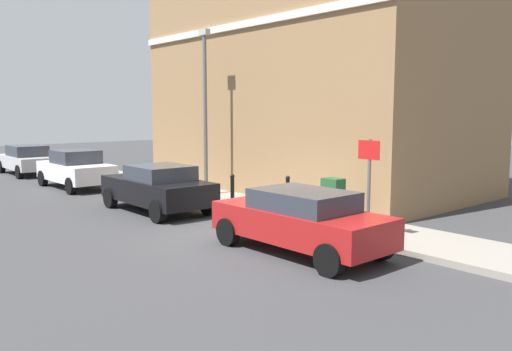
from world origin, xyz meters
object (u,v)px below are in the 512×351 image
at_px(car_white, 76,169).
at_px(car_red, 300,219).
at_px(utility_cabinet, 333,201).
at_px(car_black, 158,187).
at_px(lamppost, 205,105).
at_px(bollard_near_cabinet, 288,192).
at_px(bollard_far_kerb, 232,190).
at_px(car_silver, 27,159).
at_px(street_sign, 369,173).

bearing_deg(car_white, car_red, 179.06).
bearing_deg(utility_cabinet, car_black, 117.18).
height_order(car_red, car_white, car_white).
bearing_deg(utility_cabinet, car_red, -153.25).
xyz_separation_m(utility_cabinet, lamppost, (0.04, 5.91, 2.62)).
distance_m(car_white, bollard_near_cabinet, 9.89).
height_order(bollard_far_kerb, lamppost, lamppost).
relative_size(car_silver, lamppost, 0.72).
distance_m(bollard_near_cabinet, bollard_far_kerb, 1.71).
xyz_separation_m(car_silver, lamppost, (2.54, -11.44, 2.56)).
height_order(car_red, street_sign, street_sign).
height_order(car_white, utility_cabinet, car_white).
xyz_separation_m(bollard_near_cabinet, lamppost, (-0.06, 4.07, 2.60)).
xyz_separation_m(car_black, car_white, (0.04, 6.51, 0.02)).
xyz_separation_m(car_white, street_sign, (1.64, -13.16, 0.89)).
relative_size(car_red, bollard_far_kerb, 4.01).
distance_m(car_red, car_black, 6.18).
height_order(car_silver, utility_cabinet, car_silver).
height_order(car_red, lamppost, lamppost).
bearing_deg(street_sign, car_red, 164.97).
bearing_deg(street_sign, utility_cabinet, 65.13).
relative_size(car_silver, bollard_near_cabinet, 3.98).
bearing_deg(car_black, car_silver, 0.42).
bearing_deg(car_red, car_white, -0.94).
distance_m(car_silver, bollard_near_cabinet, 15.73).
xyz_separation_m(utility_cabinet, bollard_near_cabinet, (0.10, 1.84, 0.02)).
height_order(bollard_far_kerb, street_sign, street_sign).
distance_m(car_red, car_silver, 18.65).
height_order(car_silver, bollard_far_kerb, car_silver).
distance_m(car_white, street_sign, 13.30).
distance_m(car_silver, bollard_far_kerb, 14.21).
distance_m(car_white, bollard_far_kerb, 8.31).
xyz_separation_m(car_black, lamppost, (2.55, 1.03, 2.55)).
distance_m(car_red, street_sign, 2.04).
bearing_deg(car_white, utility_cabinet, -168.20).
height_order(car_red, utility_cabinet, car_red).
bearing_deg(bollard_far_kerb, street_sign, -89.30).
bearing_deg(lamppost, car_red, -109.97).
bearing_deg(car_silver, bollard_near_cabinet, -169.66).
bearing_deg(street_sign, car_silver, 95.02).
xyz_separation_m(car_red, lamppost, (2.62, 7.21, 2.56)).
relative_size(car_red, bollard_near_cabinet, 4.01).
xyz_separation_m(car_white, lamppost, (2.50, -5.48, 2.53)).
bearing_deg(bollard_near_cabinet, street_sign, -104.33).
bearing_deg(car_silver, utility_cabinet, -170.97).
distance_m(street_sign, lamppost, 7.90).
distance_m(utility_cabinet, street_sign, 2.19).
relative_size(car_red, street_sign, 1.81).
bearing_deg(car_red, car_black, -1.11).
height_order(bollard_near_cabinet, bollard_far_kerb, same).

